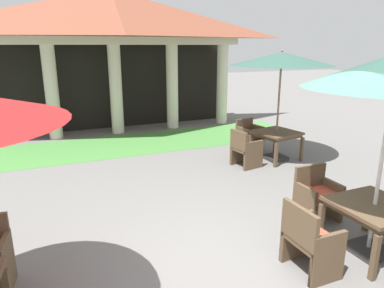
% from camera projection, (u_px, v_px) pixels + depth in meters
% --- Properties ---
extents(ground_plane, '(60.00, 60.00, 0.00)m').
position_uv_depth(ground_plane, '(244.00, 267.00, 4.56)').
color(ground_plane, slate).
extents(background_pavilion, '(8.91, 2.59, 4.41)m').
position_uv_depth(background_pavilion, '(112.00, 27.00, 10.82)').
color(background_pavilion, beige).
rests_on(background_pavilion, ground).
extents(lawn_strip, '(10.71, 2.39, 0.01)m').
position_uv_depth(lawn_strip, '(129.00, 144.00, 10.26)').
color(lawn_strip, '#47843D').
rests_on(lawn_strip, ground).
extents(patio_table_near_foreground, '(1.00, 1.00, 0.73)m').
position_uv_depth(patio_table_near_foreground, '(374.00, 210.00, 4.73)').
color(patio_table_near_foreground, brown).
rests_on(patio_table_near_foreground, ground).
extents(patio_chair_near_foreground_west, '(0.50, 0.64, 0.92)m').
position_uv_depth(patio_chair_near_foreground_west, '(309.00, 241.00, 4.39)').
color(patio_chair_near_foreground_west, brown).
rests_on(patio_chair_near_foreground_west, ground).
extents(patio_chair_near_foreground_north, '(0.62, 0.52, 0.88)m').
position_uv_depth(patio_chair_near_foreground_north, '(317.00, 196.00, 5.74)').
color(patio_chair_near_foreground_north, brown).
rests_on(patio_chair_near_foreground_north, ground).
extents(patio_table_mid_left, '(1.11, 1.11, 0.72)m').
position_uv_depth(patio_table_mid_left, '(276.00, 135.00, 8.75)').
color(patio_table_mid_left, brown).
rests_on(patio_table_mid_left, ground).
extents(patio_umbrella_mid_left, '(2.45, 2.45, 2.70)m').
position_uv_depth(patio_umbrella_mid_left, '(282.00, 60.00, 8.26)').
color(patio_umbrella_mid_left, '#2D2D2D').
rests_on(patio_umbrella_mid_left, ground).
extents(patio_chair_mid_left_west, '(0.64, 0.65, 0.90)m').
position_uv_depth(patio_chair_mid_left_west, '(245.00, 149.00, 8.28)').
color(patio_chair_mid_left_west, brown).
rests_on(patio_chair_mid_left_west, ground).
extents(patio_chair_mid_left_north, '(0.68, 0.63, 0.84)m').
position_uv_depth(patio_chair_mid_left_north, '(249.00, 135.00, 9.63)').
color(patio_chair_mid_left_north, brown).
rests_on(patio_chair_mid_left_north, ground).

